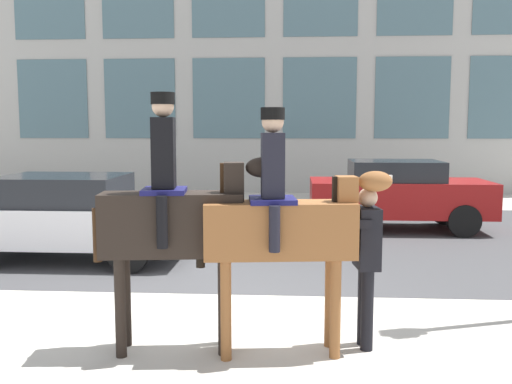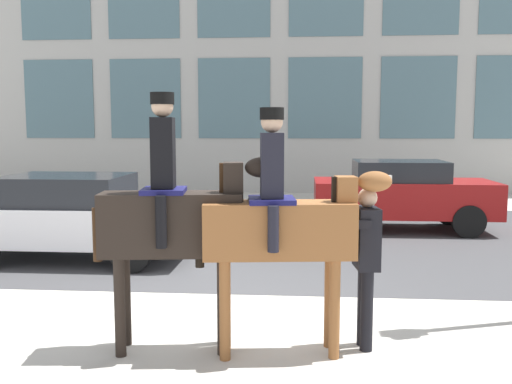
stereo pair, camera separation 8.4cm
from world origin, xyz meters
The scene contains 7 objects.
ground_plane centered at (0.00, 0.00, 0.00)m, with size 80.00×80.00×0.00m, color beige.
road_surface centered at (0.00, 4.75, 0.00)m, with size 21.48×8.50×0.01m.
mounted_horse_lead centered at (-0.47, -1.49, 1.40)m, with size 1.90×0.65×2.66m.
mounted_horse_companion centered at (0.63, -1.49, 1.34)m, with size 1.98×0.65×2.51m.
pedestrian_bystander centered at (1.48, -1.29, 1.00)m, with size 0.82×0.49×1.69m.
street_car_near_lane centered at (-3.19, 2.43, 0.77)m, with size 4.11×1.93×1.48m.
street_car_far_lane centered at (3.06, 5.76, 0.83)m, with size 3.95×1.82×1.57m.
Camera 2 is at (0.82, -7.15, 2.32)m, focal length 40.00 mm.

